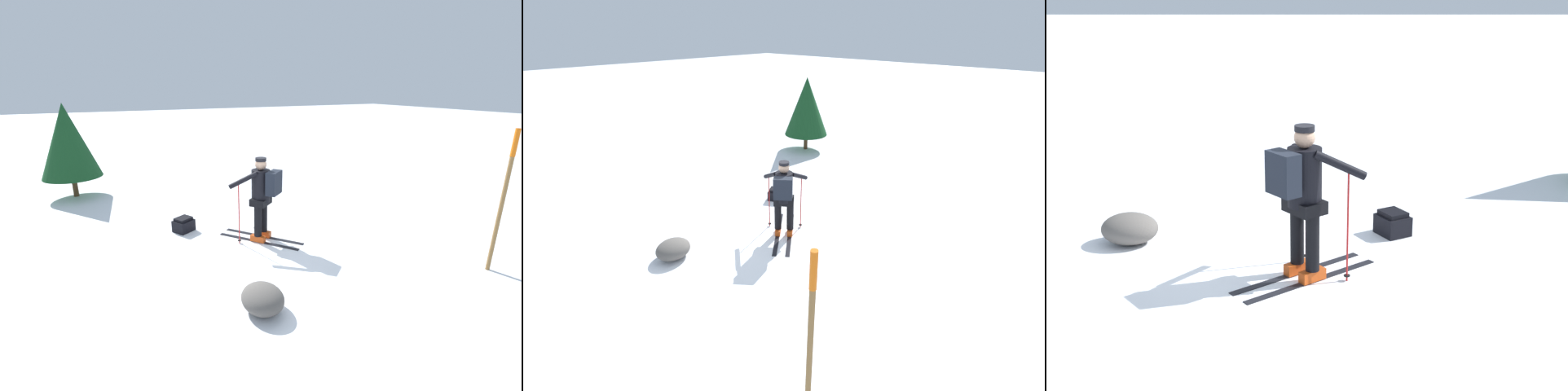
{
  "view_description": "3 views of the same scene",
  "coord_description": "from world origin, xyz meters",
  "views": [
    {
      "loc": [
        -5.07,
        2.45,
        3.02
      ],
      "look_at": [
        0.79,
        -0.39,
        0.94
      ],
      "focal_mm": 24.0,
      "sensor_mm": 36.0,
      "label": 1
    },
    {
      "loc": [
        -4.02,
        -4.87,
        4.16
      ],
      "look_at": [
        0.79,
        -0.39,
        0.94
      ],
      "focal_mm": 24.0,
      "sensor_mm": 36.0,
      "label": 2
    },
    {
      "loc": [
        0.82,
        -7.64,
        3.29
      ],
      "look_at": [
        0.79,
        -0.39,
        0.94
      ],
      "focal_mm": 50.0,
      "sensor_mm": 36.0,
      "label": 3
    }
  ],
  "objects": [
    {
      "name": "rock_boulder",
      "position": [
        -1.34,
        0.62,
        0.19
      ],
      "size": [
        0.69,
        0.58,
        0.38
      ],
      "primitive_type": "ellipsoid",
      "color": "#5B5651",
      "rests_on": "ground_plane"
    },
    {
      "name": "dropped_backpack",
      "position": [
        1.89,
        0.92,
        0.15
      ],
      "size": [
        0.48,
        0.5,
        0.31
      ],
      "color": "black",
      "rests_on": "ground_plane"
    },
    {
      "name": "ground_plane",
      "position": [
        0.0,
        0.0,
        0.0
      ],
      "size": [
        80.0,
        80.0,
        0.0
      ],
      "primitive_type": "plane",
      "color": "white"
    },
    {
      "name": "skier",
      "position": [
        0.77,
        -0.41,
        1.0
      ],
      "size": [
        1.58,
        1.36,
        1.69
      ],
      "color": "black",
      "rests_on": "ground_plane"
    }
  ]
}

